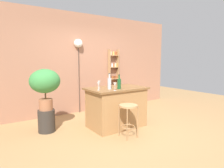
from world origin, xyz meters
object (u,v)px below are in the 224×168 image
(bottle_wine_red, at_px, (109,82))
(bottle_soda_blue, at_px, (119,83))
(plant_stool, at_px, (47,121))
(wine_glass_right, at_px, (115,85))
(bar_stool, at_px, (128,113))
(spice_shelf, at_px, (113,78))
(wine_glass_center, at_px, (98,84))
(pendant_globe_light, at_px, (78,44))
(bottle_sauce_amber, at_px, (110,83))
(potted_plant, at_px, (45,83))
(wine_glass_left, at_px, (99,83))

(bottle_wine_red, bearing_deg, bottle_soda_blue, -74.38)
(plant_stool, relative_size, wine_glass_right, 2.86)
(bar_stool, height_order, bottle_wine_red, bottle_wine_red)
(spice_shelf, distance_m, plant_stool, 2.66)
(bar_stool, xyz_separation_m, bottle_soda_blue, (0.10, 0.44, 0.52))
(bottle_wine_red, bearing_deg, spice_shelf, 52.48)
(bottle_wine_red, relative_size, wine_glass_center, 1.93)
(pendant_globe_light, bearing_deg, plant_stool, -140.89)
(bottle_sauce_amber, height_order, pendant_globe_light, pendant_globe_light)
(spice_shelf, height_order, bottle_sauce_amber, spice_shelf)
(bottle_soda_blue, xyz_separation_m, bottle_sauce_amber, (-0.19, 0.08, 0.01))
(plant_stool, xyz_separation_m, potted_plant, (0.00, -0.00, 0.80))
(bottle_wine_red, xyz_separation_m, pendant_globe_light, (-0.06, 1.46, 0.92))
(bar_stool, bearing_deg, bottle_sauce_amber, 100.19)
(spice_shelf, xyz_separation_m, wine_glass_left, (-1.33, -1.37, 0.06))
(spice_shelf, distance_m, bottle_wine_red, 1.81)
(bottle_soda_blue, bearing_deg, bottle_wine_red, 105.62)
(spice_shelf, relative_size, bottle_wine_red, 5.77)
(pendant_globe_light, bearing_deg, wine_glass_left, -96.68)
(spice_shelf, distance_m, wine_glass_center, 2.18)
(plant_stool, xyz_separation_m, wine_glass_right, (1.14, -0.88, 0.78))
(potted_plant, relative_size, wine_glass_left, 5.23)
(bar_stool, distance_m, bottle_soda_blue, 0.69)
(spice_shelf, relative_size, bottle_soda_blue, 5.89)
(bottle_sauce_amber, bearing_deg, potted_plant, 149.91)
(bottle_soda_blue, bearing_deg, wine_glass_right, -146.23)
(spice_shelf, height_order, wine_glass_center, spice_shelf)
(plant_stool, xyz_separation_m, wine_glass_left, (1.05, -0.41, 0.78))
(potted_plant, height_order, bottle_soda_blue, potted_plant)
(spice_shelf, xyz_separation_m, plant_stool, (-2.37, -0.96, -0.71))
(bottle_wine_red, bearing_deg, wine_glass_left, 162.69)
(wine_glass_center, bearing_deg, plant_stool, 144.50)
(bottle_sauce_amber, distance_m, wine_glass_right, 0.22)
(bottle_wine_red, distance_m, wine_glass_left, 0.23)
(potted_plant, bearing_deg, wine_glass_left, -21.39)
(wine_glass_center, bearing_deg, spice_shelf, 47.31)
(bottle_soda_blue, bearing_deg, wine_glass_left, 131.47)
(bar_stool, height_order, spice_shelf, spice_shelf)
(bottle_soda_blue, relative_size, wine_glass_right, 1.89)
(wine_glass_center, bearing_deg, bottle_wine_red, 23.47)
(bar_stool, xyz_separation_m, potted_plant, (-1.24, 1.19, 0.55))
(potted_plant, bearing_deg, wine_glass_center, -35.50)
(wine_glass_right, bearing_deg, bar_stool, -70.97)
(bottle_sauce_amber, height_order, wine_glass_right, bottle_sauce_amber)
(wine_glass_left, bearing_deg, wine_glass_right, -78.85)
(bottle_sauce_amber, xyz_separation_m, wine_glass_right, (-0.01, -0.22, -0.01))
(potted_plant, bearing_deg, spice_shelf, 22.01)
(wine_glass_right, bearing_deg, potted_plant, 142.25)
(wine_glass_right, bearing_deg, bottle_soda_blue, 33.77)
(plant_stool, bearing_deg, bottle_wine_red, -20.69)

